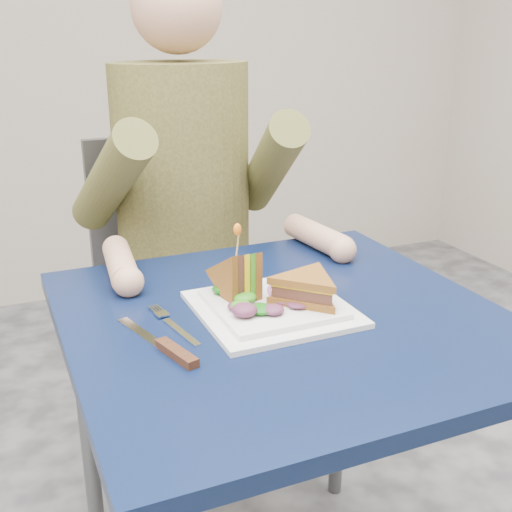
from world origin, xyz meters
name	(u,v)px	position (x,y,z in m)	size (l,w,h in m)	color
table	(284,354)	(0.00, 0.00, 0.65)	(0.75, 0.75, 0.73)	black
chair	(177,281)	(0.00, 0.68, 0.54)	(0.42, 0.40, 0.93)	#47474C
diner	(184,154)	(0.00, 0.57, 0.91)	(0.54, 0.59, 0.74)	#4D4923
plate	(272,307)	(-0.02, 0.02, 0.74)	(0.26, 0.26, 0.02)	white
sandwich_flat	(307,288)	(0.04, -0.01, 0.78)	(0.20, 0.20, 0.05)	brown
sandwich_upright	(238,279)	(-0.06, 0.06, 0.78)	(0.08, 0.13, 0.13)	brown
fork	(174,325)	(-0.19, 0.03, 0.73)	(0.04, 0.18, 0.01)	silver
knife	(170,349)	(-0.23, -0.06, 0.74)	(0.08, 0.22, 0.02)	silver
toothpick	(238,245)	(-0.06, 0.06, 0.85)	(0.00, 0.00, 0.06)	tan
toothpick_frill	(237,229)	(-0.06, 0.06, 0.88)	(0.01, 0.01, 0.02)	orange
lettuce_spill	(273,294)	(-0.01, 0.03, 0.76)	(0.15, 0.13, 0.02)	#337A14
onion_ring	(279,291)	(0.00, 0.02, 0.77)	(0.04, 0.04, 0.01)	#9E4C7A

